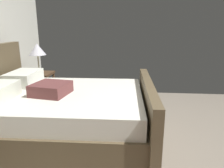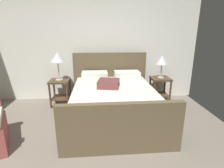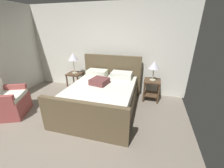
{
  "view_description": "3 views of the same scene",
  "coord_description": "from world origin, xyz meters",
  "views": [
    {
      "loc": [
        -2.1,
        0.71,
        1.41
      ],
      "look_at": [
        0.64,
        0.95,
        0.67
      ],
      "focal_mm": 33.89,
      "sensor_mm": 36.0,
      "label": 1
    },
    {
      "loc": [
        0.12,
        -1.66,
        1.67
      ],
      "look_at": [
        0.31,
        1.18,
        0.82
      ],
      "focal_mm": 28.61,
      "sensor_mm": 36.0,
      "label": 2
    },
    {
      "loc": [
        1.5,
        -1.4,
        1.98
      ],
      "look_at": [
        0.74,
        1.18,
        0.86
      ],
      "focal_mm": 22.55,
      "sensor_mm": 36.0,
      "label": 3
    }
  ],
  "objects": [
    {
      "name": "ground_plane",
      "position": [
        0.0,
        0.0,
        -0.01
      ],
      "size": [
        4.9,
        5.49,
        0.02
      ],
      "primitive_type": "cube",
      "color": "slate"
    },
    {
      "name": "nightstand_right",
      "position": [
        1.55,
        2.37,
        0.4
      ],
      "size": [
        0.44,
        0.44,
        0.6
      ],
      "color": "#493321",
      "rests_on": "ground"
    },
    {
      "name": "bed",
      "position": [
        0.37,
        1.57,
        0.35
      ],
      "size": [
        1.77,
        2.19,
        1.18
      ],
      "color": "brown",
      "rests_on": "ground"
    },
    {
      "name": "table_lamp_right",
      "position": [
        1.55,
        2.37,
        1.01
      ],
      "size": [
        0.3,
        0.3,
        0.53
      ],
      "color": "#B7B293",
      "rests_on": "nightstand_right"
    }
  ]
}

